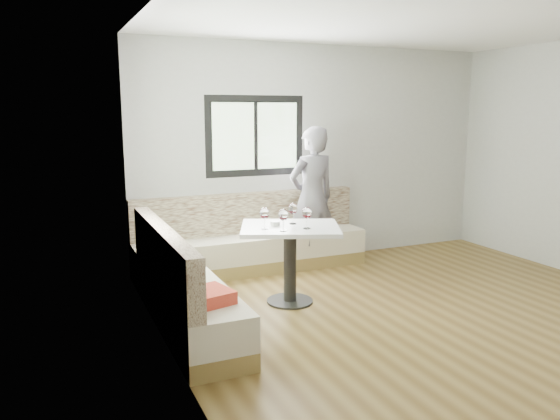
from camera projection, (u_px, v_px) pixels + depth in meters
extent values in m
cube|color=brown|center=(439.00, 320.00, 5.19)|extent=(5.00, 5.00, 0.01)
cube|color=white|center=(456.00, 12.00, 4.69)|extent=(5.00, 5.00, 0.01)
cube|color=#B7B7B2|center=(319.00, 154.00, 7.19)|extent=(5.00, 0.01, 2.80)
cube|color=#B7B7B2|center=(174.00, 190.00, 3.95)|extent=(0.01, 5.00, 2.80)
cube|color=black|center=(256.00, 136.00, 6.78)|extent=(1.30, 0.02, 1.00)
cube|color=black|center=(150.00, 148.00, 4.72)|extent=(0.02, 1.30, 1.00)
cube|color=olive|center=(253.00, 265.00, 6.77)|extent=(2.90, 0.55, 0.16)
cube|color=beige|center=(253.00, 247.00, 6.73)|extent=(2.90, 0.55, 0.29)
cube|color=beige|center=(247.00, 213.00, 6.84)|extent=(2.90, 0.14, 0.50)
cube|color=olive|center=(188.00, 318.00, 5.04)|extent=(0.55, 2.25, 0.16)
cube|color=beige|center=(187.00, 294.00, 5.00)|extent=(0.55, 2.25, 0.29)
cube|color=beige|center=(163.00, 255.00, 4.85)|extent=(0.14, 2.25, 0.50)
cube|color=#BD4D2F|center=(208.00, 296.00, 4.36)|extent=(0.42, 0.42, 0.10)
cylinder|color=black|center=(290.00, 301.00, 5.68)|extent=(0.48, 0.48, 0.02)
cylinder|color=black|center=(290.00, 267.00, 5.61)|extent=(0.13, 0.13, 0.77)
cube|color=silver|center=(290.00, 228.00, 5.54)|extent=(1.20, 1.09, 0.04)
imported|color=slate|center=(312.00, 198.00, 6.80)|extent=(0.70, 0.50, 1.78)
cylinder|color=white|center=(275.00, 223.00, 5.58)|extent=(0.10, 0.10, 0.04)
sphere|color=black|center=(276.00, 222.00, 5.60)|extent=(0.02, 0.02, 0.02)
sphere|color=black|center=(274.00, 222.00, 5.58)|extent=(0.02, 0.02, 0.02)
sphere|color=black|center=(276.00, 222.00, 5.57)|extent=(0.02, 0.02, 0.02)
cylinder|color=white|center=(265.00, 229.00, 5.40)|extent=(0.07, 0.07, 0.01)
cylinder|color=white|center=(265.00, 224.00, 5.39)|extent=(0.01, 0.01, 0.09)
ellipsoid|color=white|center=(265.00, 213.00, 5.37)|extent=(0.10, 0.10, 0.12)
cylinder|color=#410509|center=(265.00, 216.00, 5.38)|extent=(0.07, 0.07, 0.02)
cylinder|color=white|center=(283.00, 231.00, 5.32)|extent=(0.07, 0.07, 0.01)
cylinder|color=white|center=(283.00, 225.00, 5.31)|extent=(0.01, 0.01, 0.09)
ellipsoid|color=white|center=(283.00, 215.00, 5.29)|extent=(0.10, 0.10, 0.12)
cylinder|color=#410509|center=(283.00, 218.00, 5.29)|extent=(0.07, 0.07, 0.02)
cylinder|color=white|center=(307.00, 228.00, 5.42)|extent=(0.07, 0.07, 0.01)
cylinder|color=white|center=(307.00, 223.00, 5.41)|extent=(0.01, 0.01, 0.09)
ellipsoid|color=white|center=(307.00, 213.00, 5.39)|extent=(0.10, 0.10, 0.12)
cylinder|color=#410509|center=(307.00, 216.00, 5.39)|extent=(0.07, 0.07, 0.02)
cylinder|color=white|center=(293.00, 224.00, 5.64)|extent=(0.07, 0.07, 0.01)
cylinder|color=white|center=(293.00, 219.00, 5.63)|extent=(0.01, 0.01, 0.09)
ellipsoid|color=white|center=(293.00, 209.00, 5.62)|extent=(0.10, 0.10, 0.12)
cylinder|color=#410509|center=(293.00, 211.00, 5.62)|extent=(0.07, 0.07, 0.02)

